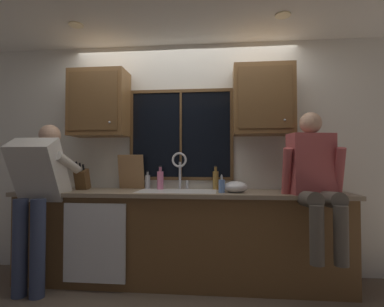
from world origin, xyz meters
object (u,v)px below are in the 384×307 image
object	(u,v)px
bottle_amber_small	(148,181)
person_standing	(38,188)
mixing_bowl	(236,187)
bottle_green_glass	(216,180)
soap_dispenser	(222,186)
bottle_tall_clear	(160,180)
knife_block	(82,179)
cutting_board	(131,172)
person_sitting_on_counter	(315,175)

from	to	relation	value
bottle_amber_small	person_standing	bearing A→B (deg)	-148.03
mixing_bowl	bottle_green_glass	size ratio (longest dim) A/B	0.90
soap_dispenser	bottle_tall_clear	size ratio (longest dim) A/B	0.69
soap_dispenser	bottle_amber_small	bearing A→B (deg)	156.25
knife_block	bottle_tall_clear	xyz separation A→B (m)	(0.83, 0.11, -0.00)
person_standing	soap_dispenser	world-z (taller)	person_standing
soap_dispenser	bottle_tall_clear	distance (m)	0.72
knife_block	bottle_tall_clear	bearing A→B (deg)	7.20
cutting_board	bottle_amber_small	xyz separation A→B (m)	(0.18, 0.03, -0.11)
cutting_board	soap_dispenser	xyz separation A→B (m)	(1.00, -0.33, -0.12)
person_sitting_on_counter	cutting_board	bearing A→B (deg)	165.25
bottle_tall_clear	bottle_amber_small	bearing A→B (deg)	155.57
bottle_tall_clear	bottle_amber_small	xyz separation A→B (m)	(-0.16, 0.07, -0.02)
person_sitting_on_counter	soap_dispenser	xyz separation A→B (m)	(-0.82, 0.15, -0.12)
mixing_bowl	bottle_green_glass	distance (m)	0.36
person_standing	bottle_tall_clear	xyz separation A→B (m)	(1.08, 0.50, 0.05)
person_sitting_on_counter	cutting_board	distance (m)	1.89
bottle_tall_clear	person_standing	bearing A→B (deg)	-155.01
person_standing	person_sitting_on_counter	xyz separation A→B (m)	(2.56, 0.07, 0.13)
person_standing	mixing_bowl	world-z (taller)	person_standing
soap_dispenser	bottle_tall_clear	xyz separation A→B (m)	(-0.66, 0.29, 0.04)
bottle_tall_clear	bottle_amber_small	distance (m)	0.18
bottle_green_glass	person_standing	bearing A→B (deg)	-161.65
person_standing	bottle_tall_clear	world-z (taller)	person_standing
cutting_board	mixing_bowl	bearing A→B (deg)	-14.37
knife_block	cutting_board	xyz separation A→B (m)	(0.49, 0.15, 0.08)
person_standing	bottle_amber_small	world-z (taller)	person_standing
cutting_board	mixing_bowl	world-z (taller)	cutting_board
person_standing	bottle_amber_small	xyz separation A→B (m)	(0.92, 0.57, 0.03)
person_sitting_on_counter	soap_dispenser	bearing A→B (deg)	169.92
person_sitting_on_counter	knife_block	xyz separation A→B (m)	(-2.32, 0.33, -0.08)
soap_dispenser	bottle_tall_clear	bearing A→B (deg)	156.42
knife_block	bottle_amber_small	bearing A→B (deg)	14.70
mixing_bowl	bottle_tall_clear	distance (m)	0.84
bottle_green_glass	bottle_amber_small	size ratio (longest dim) A/B	1.29
mixing_bowl	soap_dispenser	xyz separation A→B (m)	(-0.14, -0.04, 0.02)
knife_block	bottle_amber_small	world-z (taller)	knife_block
soap_dispenser	bottle_amber_small	distance (m)	0.90
mixing_bowl	soap_dispenser	distance (m)	0.14
mixing_bowl	person_standing	bearing A→B (deg)	-172.23
person_sitting_on_counter	bottle_amber_small	distance (m)	1.72
knife_block	soap_dispenser	size ratio (longest dim) A/B	1.81
bottle_amber_small	soap_dispenser	bearing A→B (deg)	-23.75
mixing_bowl	bottle_amber_small	xyz separation A→B (m)	(-0.96, 0.32, 0.03)
cutting_board	soap_dispenser	distance (m)	1.06
knife_block	bottle_amber_small	distance (m)	0.70
knife_block	bottle_green_glass	xyz separation A→B (m)	(1.43, 0.16, -0.00)
mixing_bowl	bottle_tall_clear	world-z (taller)	bottle_tall_clear
mixing_bowl	soap_dispenser	world-z (taller)	soap_dispenser
bottle_green_glass	bottle_tall_clear	bearing A→B (deg)	-174.90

